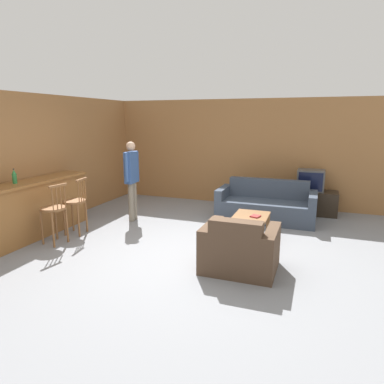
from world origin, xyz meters
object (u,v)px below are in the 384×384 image
tv (311,180)px  tv_unit (309,202)px  couch_far (266,206)px  armchair_near (239,250)px  coffee_table (250,220)px  bottle (14,177)px  person_by_window (132,176)px  bar_chair_mid (75,205)px  bar_chair_near (54,212)px  book_on_table (255,216)px

tv → tv_unit: bearing=90.0°
couch_far → armchair_near: couch_far is taller
coffee_table → bottle: bearing=-158.1°
armchair_near → person_by_window: 3.20m
coffee_table → tv_unit: (0.94, 2.18, -0.09)m
armchair_near → coffee_table: bearing=94.6°
bar_chair_mid → coffee_table: bearing=14.9°
tv_unit → tv: 0.50m
bar_chair_near → bottle: bottle is taller
bottle → person_by_window: bearing=56.3°
couch_far → tv_unit: size_ratio=1.67×
couch_far → tv: tv is taller
armchair_near → tv: tv is taller
armchair_near → tv_unit: armchair_near is taller
armchair_near → tv_unit: (0.83, 3.51, -0.04)m
bar_chair_near → bar_chair_mid: size_ratio=1.00×
tv → book_on_table: tv is taller
tv → book_on_table: (-0.85, -2.15, -0.34)m
armchair_near → bottle: bottle is taller
bar_chair_near → book_on_table: size_ratio=5.26×
coffee_table → person_by_window: 2.64m
book_on_table → coffee_table: bearing=-166.3°
bar_chair_near → person_by_window: 1.82m
bar_chair_near → tv: 5.39m
tv_unit → armchair_near: bearing=-103.3°
bar_chair_mid → armchair_near: bearing=-8.9°
book_on_table → bottle: bearing=-158.3°
bar_chair_mid → tv_unit: bearing=36.6°
tv_unit → bottle: bearing=-141.9°
couch_far → tv: (0.85, 0.84, 0.47)m
couch_far → armchair_near: (0.02, -2.66, 0.00)m
bar_chair_mid → bottle: (-0.66, -0.68, 0.60)m
armchair_near → bottle: bearing=-177.3°
tv_unit → bar_chair_mid: bearing=-143.4°
bar_chair_near → coffee_table: bearing=24.0°
bar_chair_near → bar_chair_mid: bearing=90.0°
armchair_near → bottle: 3.98m
armchair_near → book_on_table: (-0.02, 1.36, 0.13)m
couch_far → tv: 1.29m
bar_chair_mid → bottle: bottle is taller
bar_chair_mid → bottle: size_ratio=4.14×
couch_far → person_by_window: bearing=-159.0°
tv → person_by_window: (-3.50, -1.86, 0.19)m
person_by_window → bar_chair_mid: bearing=-115.8°
coffee_table → person_by_window: size_ratio=0.57×
bar_chair_near → book_on_table: (3.20, 1.41, -0.13)m
armchair_near → person_by_window: size_ratio=0.62×
couch_far → book_on_table: 1.31m
book_on_table → tv: bearing=68.4°
bottle → person_by_window: size_ratio=0.15×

